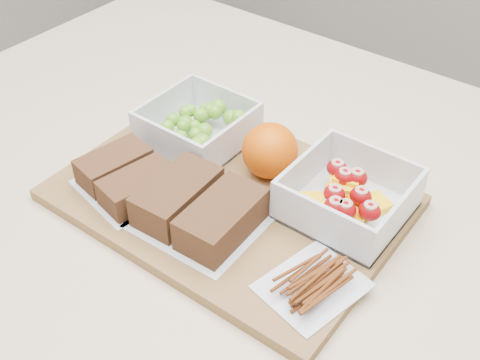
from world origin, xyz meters
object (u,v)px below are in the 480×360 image
(grape_container, at_px, (200,126))
(sandwich_bag_left, at_px, (126,177))
(orange, at_px, (270,151))
(cutting_board, at_px, (230,198))
(pretzel_bag, at_px, (313,279))
(sandwich_bag_center, at_px, (199,208))
(fruit_container, at_px, (348,198))

(grape_container, bearing_deg, sandwich_bag_left, -93.05)
(orange, bearing_deg, cutting_board, -104.22)
(sandwich_bag_left, bearing_deg, pretzel_bag, 1.24)
(sandwich_bag_left, height_order, pretzel_bag, sandwich_bag_left)
(orange, bearing_deg, sandwich_bag_left, -133.05)
(grape_container, distance_m, sandwich_bag_left, 0.14)
(sandwich_bag_center, bearing_deg, pretzel_bag, -1.21)
(cutting_board, relative_size, sandwich_bag_center, 2.79)
(fruit_container, xyz_separation_m, sandwich_bag_left, (-0.25, -0.13, -0.00))
(cutting_board, distance_m, orange, 0.08)
(cutting_board, xyz_separation_m, orange, (0.02, 0.06, 0.04))
(cutting_board, bearing_deg, sandwich_bag_left, -147.83)
(sandwich_bag_left, bearing_deg, sandwich_bag_center, 4.70)
(cutting_board, height_order, sandwich_bag_center, sandwich_bag_center)
(grape_container, distance_m, fruit_container, 0.24)
(fruit_container, bearing_deg, cutting_board, -155.66)
(grape_container, bearing_deg, orange, 0.05)
(cutting_board, distance_m, sandwich_bag_left, 0.13)
(cutting_board, height_order, sandwich_bag_left, sandwich_bag_left)
(pretzel_bag, bearing_deg, sandwich_bag_left, -178.76)
(grape_container, xyz_separation_m, sandwich_bag_left, (-0.01, -0.14, -0.01))
(grape_container, distance_m, orange, 0.12)
(sandwich_bag_left, height_order, sandwich_bag_center, sandwich_bag_center)
(fruit_container, xyz_separation_m, pretzel_bag, (0.03, -0.13, -0.01))
(sandwich_bag_left, bearing_deg, orange, 46.95)
(orange, xyz_separation_m, sandwich_bag_left, (-0.13, -0.14, -0.02))
(cutting_board, xyz_separation_m, fruit_container, (0.13, 0.06, 0.03))
(sandwich_bag_left, bearing_deg, fruit_container, 28.38)
(grape_container, bearing_deg, sandwich_bag_center, -49.71)
(cutting_board, relative_size, fruit_container, 3.07)
(sandwich_bag_left, xyz_separation_m, sandwich_bag_center, (0.11, 0.01, 0.00))
(fruit_container, height_order, sandwich_bag_center, fruit_container)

